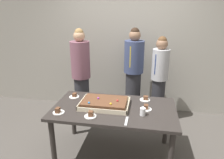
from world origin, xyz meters
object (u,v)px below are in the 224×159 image
at_px(plated_slice_near_right, 74,96).
at_px(sheet_cake, 105,103).
at_px(plated_slice_center_front, 58,111).
at_px(drink_cup_nearest, 143,112).
at_px(plated_slice_far_right, 91,115).
at_px(plated_slice_near_left, 145,99).
at_px(plated_slice_far_left, 146,108).
at_px(person_serving_front, 81,76).
at_px(cake_server_utensil, 126,121).
at_px(party_table, 114,113).
at_px(person_green_shirt_behind, 159,78).
at_px(person_striped_tie_right, 133,73).

bearing_deg(plated_slice_near_right, sheet_cake, -21.85).
bearing_deg(sheet_cake, plated_slice_center_front, -150.61).
relative_size(sheet_cake, drink_cup_nearest, 6.68).
bearing_deg(plated_slice_far_right, plated_slice_near_left, 42.83).
bearing_deg(plated_slice_far_right, drink_cup_nearest, 13.25).
xyz_separation_m(plated_slice_far_left, person_serving_front, (-1.16, 0.80, 0.13)).
distance_m(plated_slice_far_left, plated_slice_center_front, 1.15).
bearing_deg(cake_server_utensil, plated_slice_near_left, 72.20).
distance_m(sheet_cake, plated_slice_center_front, 0.63).
xyz_separation_m(party_table, plated_slice_near_right, (-0.65, 0.24, 0.11)).
distance_m(party_table, plated_slice_far_left, 0.44).
relative_size(plated_slice_near_left, plated_slice_near_right, 1.00).
relative_size(plated_slice_near_right, drink_cup_nearest, 1.50).
height_order(plated_slice_far_right, person_serving_front, person_serving_front).
distance_m(plated_slice_far_left, person_serving_front, 1.42).
height_order(plated_slice_far_right, person_green_shirt_behind, person_green_shirt_behind).
height_order(party_table, person_serving_front, person_serving_front).
distance_m(sheet_cake, person_green_shirt_behind, 1.35).
xyz_separation_m(person_serving_front, person_green_shirt_behind, (1.37, 0.31, -0.06)).
distance_m(plated_slice_near_left, plated_slice_near_right, 1.07).
bearing_deg(drink_cup_nearest, person_striped_tie_right, 99.53).
distance_m(plated_slice_far_left, plated_slice_far_right, 0.75).
bearing_deg(plated_slice_near_left, person_serving_front, 155.99).
relative_size(sheet_cake, cake_server_utensil, 3.34).
bearing_deg(plated_slice_center_front, cake_server_utensil, -3.51).
relative_size(party_table, person_striped_tie_right, 0.97).
bearing_deg(sheet_cake, person_serving_front, 126.76).
bearing_deg(cake_server_utensil, person_green_shirt_behind, 73.33).
distance_m(sheet_cake, person_serving_front, 1.00).
bearing_deg(drink_cup_nearest, plated_slice_near_left, 87.12).
bearing_deg(person_striped_tie_right, party_table, 6.93).
height_order(sheet_cake, cake_server_utensil, sheet_cake).
bearing_deg(sheet_cake, plated_slice_far_left, -1.05).
height_order(sheet_cake, plated_slice_far_right, sheet_cake).
distance_m(plated_slice_center_front, person_serving_front, 1.11).
bearing_deg(sheet_cake, drink_cup_nearest, -18.61).
bearing_deg(plated_slice_center_front, drink_cup_nearest, 6.91).
xyz_separation_m(party_table, plated_slice_center_front, (-0.68, -0.28, 0.11)).
xyz_separation_m(plated_slice_near_left, person_serving_front, (-1.14, 0.51, 0.13)).
distance_m(drink_cup_nearest, cake_server_utensil, 0.26).
distance_m(plated_slice_near_left, person_serving_front, 1.26).
relative_size(plated_slice_far_right, cake_server_utensil, 0.75).
height_order(sheet_cake, person_serving_front, person_serving_front).
distance_m(drink_cup_nearest, person_striped_tie_right, 1.32).
bearing_deg(drink_cup_nearest, plated_slice_far_right, -166.75).
xyz_separation_m(plated_slice_near_right, drink_cup_nearest, (1.04, -0.38, 0.03)).
bearing_deg(person_green_shirt_behind, plated_slice_near_left, 19.64).
bearing_deg(plated_slice_far_right, person_striped_tie_right, 73.93).
xyz_separation_m(plated_slice_far_right, drink_cup_nearest, (0.64, 0.15, 0.03)).
bearing_deg(person_green_shirt_behind, plated_slice_far_left, 24.45).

